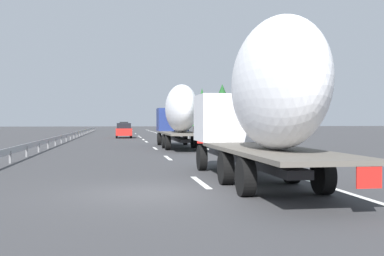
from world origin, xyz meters
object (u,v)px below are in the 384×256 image
at_px(car_red_compact, 124,130).
at_px(road_sign, 188,121).
at_px(truck_lead, 179,113).
at_px(truck_trailing, 263,99).
at_px(car_yellow_coupe, 124,126).

relative_size(car_red_compact, road_sign, 1.51).
bearing_deg(truck_lead, truck_trailing, -180.00).
bearing_deg(car_red_compact, truck_trailing, -174.89).
bearing_deg(car_yellow_coupe, road_sign, -171.76).
relative_size(truck_lead, car_yellow_coupe, 3.15).
bearing_deg(road_sign, car_red_compact, 49.56).
relative_size(truck_trailing, road_sign, 4.23).
height_order(truck_trailing, car_yellow_coupe, truck_trailing).
xyz_separation_m(car_yellow_coupe, car_red_compact, (-39.42, 0.41, -0.03)).
bearing_deg(car_red_compact, road_sign, -130.44).
distance_m(truck_lead, car_red_compact, 22.80).
bearing_deg(truck_trailing, truck_lead, 0.00).
relative_size(car_yellow_coupe, road_sign, 1.40).
xyz_separation_m(truck_lead, car_yellow_coupe, (61.82, 3.47, -1.67)).
xyz_separation_m(truck_trailing, car_yellow_coupe, (82.73, 3.47, -1.77)).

